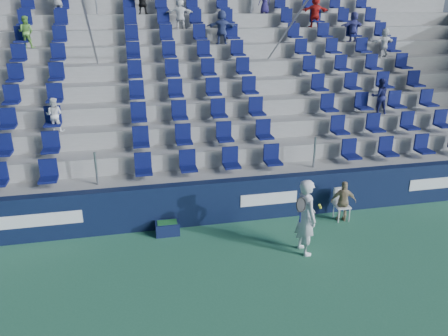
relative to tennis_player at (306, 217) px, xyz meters
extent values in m
plane|color=#317452|center=(-1.82, -1.20, -0.94)|extent=(70.00, 70.00, 0.00)
cube|color=#0F1937|center=(-1.82, 1.95, -0.34)|extent=(24.00, 0.30, 1.20)
cube|color=white|center=(-6.82, 1.79, -0.32)|extent=(3.20, 0.02, 0.34)
cube|color=white|center=(-0.32, 1.79, -0.32)|extent=(1.60, 0.02, 0.34)
cube|color=white|center=(5.18, 1.79, -0.32)|extent=(2.40, 0.02, 0.34)
cube|color=#9C9C97|center=(-1.82, 2.53, -0.34)|extent=(24.00, 0.85, 1.20)
cube|color=#9C9C97|center=(-1.82, 3.38, -0.09)|extent=(24.00, 0.85, 1.70)
cube|color=#9C9C97|center=(-1.82, 4.23, 0.16)|extent=(24.00, 0.85, 2.20)
cube|color=#9C9C97|center=(-1.82, 5.08, 0.41)|extent=(24.00, 0.85, 2.70)
cube|color=#9C9C97|center=(-1.82, 5.93, 0.66)|extent=(24.00, 0.85, 3.20)
cube|color=#9C9C97|center=(-1.82, 6.78, 0.91)|extent=(24.00, 0.85, 3.70)
cube|color=#9C9C97|center=(-1.82, 7.63, 1.16)|extent=(24.00, 0.85, 4.20)
cube|color=#9C9C97|center=(-1.82, 8.48, 1.41)|extent=(24.00, 0.85, 4.70)
cube|color=#9C9C97|center=(-1.82, 9.33, 1.66)|extent=(24.00, 0.85, 5.20)
cube|color=#9C9C97|center=(-1.82, 10.00, 2.16)|extent=(24.00, 0.50, 6.20)
cube|color=#0C124A|center=(-1.82, 2.53, 0.61)|extent=(16.05, 0.50, 0.70)
cube|color=#0C124A|center=(-1.82, 3.38, 1.11)|extent=(16.05, 0.50, 0.70)
cube|color=#0C124A|center=(-1.82, 4.23, 1.61)|extent=(16.05, 0.50, 0.70)
cube|color=#0C124A|center=(-1.82, 5.08, 2.11)|extent=(16.05, 0.50, 0.70)
cube|color=#0C124A|center=(-1.82, 5.93, 2.61)|extent=(16.05, 0.50, 0.70)
cube|color=#0C124A|center=(-1.82, 6.78, 3.11)|extent=(16.05, 0.50, 0.70)
cube|color=#0C124A|center=(-1.82, 7.63, 3.61)|extent=(16.05, 0.50, 0.70)
cube|color=#0C124A|center=(-1.82, 8.48, 4.11)|extent=(16.05, 0.50, 0.70)
cube|color=#0C124A|center=(-1.82, 9.33, 4.61)|extent=(16.05, 0.50, 0.70)
cylinder|color=gray|center=(-4.82, 5.93, 3.41)|extent=(0.06, 7.68, 4.55)
cylinder|color=gray|center=(1.18, 5.93, 3.41)|extent=(0.06, 7.68, 4.55)
imported|color=navy|center=(4.10, 4.18, 1.83)|extent=(0.61, 0.50, 1.15)
imported|color=#3A4881|center=(-0.43, 7.58, 3.85)|extent=(1.13, 0.49, 1.18)
imported|color=#211A4F|center=(1.67, 9.28, 4.76)|extent=(0.51, 0.36, 1.00)
imported|color=white|center=(-5.96, 4.18, 1.74)|extent=(0.53, 0.45, 0.97)
imported|color=#3D3F88|center=(4.71, 7.58, 3.81)|extent=(1.07, 0.59, 1.10)
imported|color=red|center=(3.48, 8.43, 4.34)|extent=(1.12, 0.50, 1.17)
imported|color=white|center=(5.59, 6.73, 3.28)|extent=(1.00, 0.49, 1.04)
imported|color=#6BB046|center=(-7.05, 7.58, 3.77)|extent=(0.57, 0.48, 1.03)
imported|color=black|center=(-3.12, 9.28, 4.77)|extent=(0.98, 0.43, 1.02)
imported|color=white|center=(-1.82, 8.43, 4.30)|extent=(1.01, 0.33, 1.09)
imported|color=silver|center=(0.00, 0.00, 0.00)|extent=(0.54, 0.74, 1.88)
cylinder|color=navy|center=(-0.25, -0.25, 0.16)|extent=(0.03, 0.03, 0.28)
torus|color=black|center=(-0.25, -0.25, 0.46)|extent=(0.30, 0.17, 0.28)
plane|color=#262626|center=(-0.25, -0.25, 0.46)|extent=(0.30, 0.16, 0.29)
sphere|color=#C9D230|center=(0.25, -0.20, 0.31)|extent=(0.07, 0.07, 0.07)
sphere|color=#C9D230|center=(0.25, -0.14, 0.34)|extent=(0.07, 0.07, 0.07)
cube|color=white|center=(1.64, 1.35, -0.53)|extent=(0.41, 0.41, 0.04)
cube|color=white|center=(1.64, 1.54, -0.29)|extent=(0.39, 0.05, 0.49)
cylinder|color=white|center=(1.48, 1.19, -0.75)|extent=(0.03, 0.03, 0.39)
cylinder|color=white|center=(1.80, 1.19, -0.75)|extent=(0.03, 0.03, 0.39)
cylinder|color=white|center=(1.48, 1.51, -0.75)|extent=(0.03, 0.03, 0.39)
cylinder|color=white|center=(1.80, 1.51, -0.75)|extent=(0.03, 0.03, 0.39)
imported|color=tan|center=(1.64, 1.30, -0.36)|extent=(0.73, 0.47, 1.16)
cube|color=#10193D|center=(-3.14, 1.55, -0.78)|extent=(0.61, 0.41, 0.33)
cube|color=#1E662D|center=(-3.14, 1.55, -0.70)|extent=(0.50, 0.29, 0.20)
camera|label=1|loc=(-3.79, -8.54, 4.73)|focal=35.00mm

